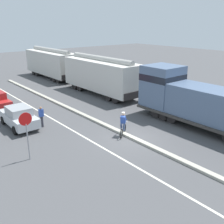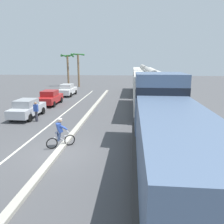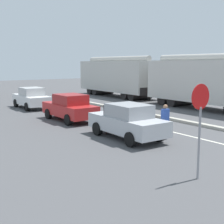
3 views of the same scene
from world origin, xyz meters
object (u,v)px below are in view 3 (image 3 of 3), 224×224
(parked_car_silver, at_px, (127,121))
(parked_car_white, at_px, (31,98))
(hopper_car_middle, at_px, (117,77))
(pedestrian_by_cars, at_px, (165,121))
(hopper_car_lead, at_px, (209,82))
(stop_sign, at_px, (200,113))
(parked_car_red, at_px, (70,107))

(parked_car_silver, bearing_deg, parked_car_white, 89.93)
(hopper_car_middle, distance_m, pedestrian_by_cars, 18.97)
(pedestrian_by_cars, bearing_deg, parked_car_silver, 139.30)
(parked_car_silver, bearing_deg, hopper_car_lead, 19.24)
(stop_sign, distance_m, pedestrian_by_cars, 5.15)
(parked_car_red, xyz_separation_m, stop_sign, (-1.43, -10.93, 1.21))
(parked_car_red, bearing_deg, stop_sign, -97.43)
(parked_car_red, relative_size, pedestrian_by_cars, 2.61)
(parked_car_red, bearing_deg, parked_car_silver, -89.60)
(hopper_car_middle, bearing_deg, hopper_car_lead, -90.00)
(hopper_car_middle, distance_m, parked_car_white, 11.22)
(hopper_car_lead, bearing_deg, pedestrian_by_cars, -152.62)
(hopper_car_middle, distance_m, parked_car_silver, 18.72)
(pedestrian_by_cars, bearing_deg, parked_car_white, 95.60)
(hopper_car_middle, relative_size, parked_car_white, 2.51)
(pedestrian_by_cars, bearing_deg, hopper_car_lead, 27.38)
(hopper_car_lead, distance_m, hopper_car_middle, 11.60)
(hopper_car_middle, xyz_separation_m, stop_sign, (-12.14, -20.63, -0.05))
(hopper_car_lead, bearing_deg, hopper_car_middle, 90.00)
(hopper_car_middle, height_order, parked_car_silver, hopper_car_middle)
(hopper_car_middle, height_order, stop_sign, hopper_car_middle)
(parked_car_silver, distance_m, parked_car_red, 5.63)
(parked_car_silver, xyz_separation_m, parked_car_red, (-0.04, 5.63, 0.00))
(hopper_car_lead, height_order, parked_car_red, hopper_car_lead)
(hopper_car_middle, relative_size, parked_car_red, 2.51)
(stop_sign, bearing_deg, parked_car_silver, 74.55)
(hopper_car_lead, height_order, parked_car_white, hopper_car_lead)
(parked_car_silver, xyz_separation_m, stop_sign, (-1.46, -5.30, 1.21))
(hopper_car_middle, xyz_separation_m, pedestrian_by_cars, (-9.37, -16.45, -1.23))
(hopper_car_lead, bearing_deg, parked_car_silver, -160.76)
(parked_car_red, bearing_deg, parked_car_white, 89.52)
(hopper_car_lead, relative_size, pedestrian_by_cars, 6.54)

